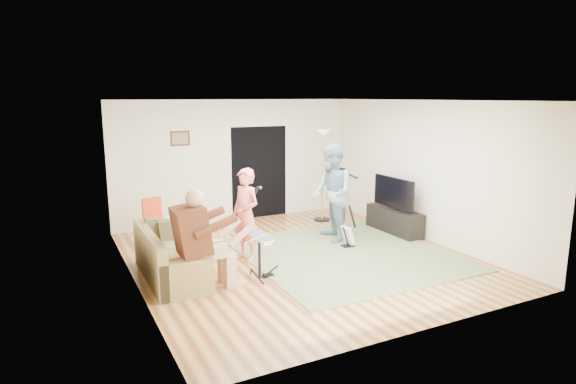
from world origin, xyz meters
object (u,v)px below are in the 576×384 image
object	(u,v)px
tv_cabinet	(394,221)
dining_chair	(157,229)
torchiere_lamp	(323,159)
sofa	(166,262)
guitar_spare	(348,235)
drum_kit	(259,259)
television	(394,192)
singer	(246,215)
guitarist	(332,193)

from	to	relation	value
tv_cabinet	dining_chair	bearing A→B (deg)	164.10
dining_chair	tv_cabinet	bearing A→B (deg)	-29.92
torchiere_lamp	tv_cabinet	bearing A→B (deg)	-62.02
sofa	guitar_spare	distance (m)	3.39
guitar_spare	torchiere_lamp	world-z (taller)	torchiere_lamp
torchiere_lamp	tv_cabinet	size ratio (longest dim) A/B	1.46
sofa	drum_kit	size ratio (longest dim) A/B	2.68
sofa	dining_chair	xyz separation A→B (m)	(0.22, 1.74, 0.07)
sofa	tv_cabinet	world-z (taller)	sofa
dining_chair	sofa	bearing A→B (deg)	-111.32
drum_kit	dining_chair	bearing A→B (deg)	113.98
torchiere_lamp	television	xyz separation A→B (m)	(0.77, -1.54, -0.56)
sofa	dining_chair	world-z (taller)	dining_chair
singer	torchiere_lamp	size ratio (longest dim) A/B	0.78
singer	tv_cabinet	distance (m)	3.40
sofa	guitarist	xyz separation A→B (m)	(3.31, 0.53, 0.69)
torchiere_lamp	guitarist	bearing A→B (deg)	-114.54
tv_cabinet	drum_kit	bearing A→B (deg)	-162.73
tv_cabinet	television	world-z (taller)	television
guitar_spare	dining_chair	distance (m)	3.59
sofa	singer	xyz separation A→B (m)	(1.43, 0.26, 0.54)
singer	television	size ratio (longest dim) A/B	1.36
guitarist	dining_chair	bearing A→B (deg)	-97.54
guitar_spare	sofa	bearing A→B (deg)	-179.12
drum_kit	television	distance (m)	3.66
singer	sofa	bearing A→B (deg)	-98.19
sofa	television	size ratio (longest dim) A/B	1.62
drum_kit	television	world-z (taller)	television
torchiere_lamp	television	world-z (taller)	torchiere_lamp
guitar_spare	television	distance (m)	1.53
drum_kit	tv_cabinet	xyz separation A→B (m)	(3.50, 1.09, -0.06)
guitarist	television	world-z (taller)	guitarist
torchiere_lamp	dining_chair	size ratio (longest dim) A/B	2.26
sofa	drum_kit	bearing A→B (deg)	-26.84
singer	guitarist	xyz separation A→B (m)	(1.88, 0.27, 0.15)
singer	torchiere_lamp	xyz separation A→B (m)	(2.54, 1.71, 0.61)
sofa	tv_cabinet	distance (m)	4.80
drum_kit	torchiere_lamp	bearing A→B (deg)	44.34
tv_cabinet	guitarist	bearing A→B (deg)	176.38
guitar_spare	television	world-z (taller)	television
singer	dining_chair	size ratio (longest dim) A/B	1.75
guitarist	dining_chair	size ratio (longest dim) A/B	2.09
torchiere_lamp	tv_cabinet	distance (m)	2.09
sofa	torchiere_lamp	distance (m)	4.58
guitar_spare	tv_cabinet	xyz separation A→B (m)	(1.40, 0.39, 0.02)
tv_cabinet	television	xyz separation A→B (m)	(-0.05, 0.00, 0.60)
drum_kit	guitarist	xyz separation A→B (m)	(2.03, 1.18, 0.64)
tv_cabinet	sofa	bearing A→B (deg)	-174.77
sofa	guitar_spare	xyz separation A→B (m)	(3.39, 0.05, -0.03)
sofa	singer	distance (m)	1.55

